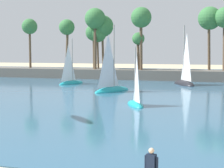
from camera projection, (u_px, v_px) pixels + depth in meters
sea at (174, 82)px, 57.93m from camera, size 220.00×89.52×0.06m
palm_headland at (172, 55)px, 62.41m from camera, size 85.44×6.48×12.95m
sailboat_near_shore at (112, 85)px, 44.77m from camera, size 4.24×6.40×8.97m
sailboat_mid_bay at (184, 79)px, 53.71m from camera, size 4.66×6.85×9.62m
sailboat_toward_headland at (136, 100)px, 33.34m from camera, size 2.86×4.19×5.89m
sailboat_far_left at (71, 79)px, 55.04m from camera, size 3.17×5.40×7.50m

